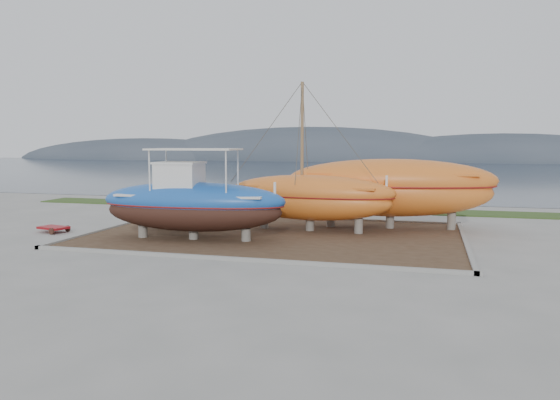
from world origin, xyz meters
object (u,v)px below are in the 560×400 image
(orange_bare_hull, at_px, (391,195))
(red_trailer, at_px, (54,229))
(orange_sailboat, at_px, (310,157))
(blue_caique, at_px, (193,194))
(white_dinghy, at_px, (185,216))

(orange_bare_hull, relative_size, red_trailer, 4.99)
(orange_sailboat, height_order, orange_bare_hull, orange_sailboat)
(blue_caique, bearing_deg, red_trailer, 174.75)
(blue_caique, xyz_separation_m, white_dinghy, (-1.85, 2.98, -1.49))
(white_dinghy, bearing_deg, blue_caique, -68.16)
(white_dinghy, relative_size, orange_bare_hull, 0.41)
(orange_sailboat, relative_size, red_trailer, 4.02)
(blue_caique, height_order, red_trailer, blue_caique)
(blue_caique, relative_size, red_trailer, 4.05)
(white_dinghy, distance_m, red_trailer, 6.77)
(white_dinghy, bearing_deg, orange_bare_hull, 5.31)
(blue_caique, distance_m, red_trailer, 8.25)
(orange_sailboat, bearing_deg, white_dinghy, -167.28)
(orange_bare_hull, bearing_deg, white_dinghy, -170.91)
(blue_caique, bearing_deg, orange_sailboat, 35.28)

